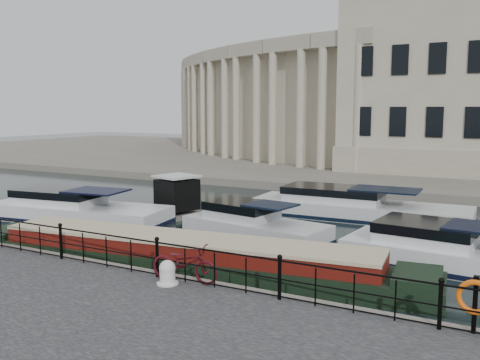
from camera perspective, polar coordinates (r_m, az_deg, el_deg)
name	(u,v)px	position (r m, az deg, el deg)	size (l,w,h in m)	color
ground_plane	(199,274)	(18.36, -4.43, -9.96)	(160.00, 160.00, 0.00)	black
far_bank	(417,163)	(54.75, 18.39, 1.76)	(120.00, 42.00, 0.55)	#6B665B
railing	(157,255)	(16.26, -8.83, -7.96)	(24.14, 0.14, 1.22)	black
civic_building	(400,91)	(50.49, 16.70, 9.05)	(53.55, 31.84, 16.85)	#ADA38C
bicycle	(185,263)	(15.73, -5.93, -8.81)	(0.74, 2.11, 1.11)	#470C15
mooring_bollard	(167,273)	(15.64, -7.75, -9.80)	(0.63, 0.63, 0.70)	silver
life_ring_post	(475,298)	(13.19, 23.79, -11.46)	(0.81, 0.21, 1.33)	black
narrowboat	(182,260)	(18.70, -6.16, -8.48)	(17.15, 4.27, 1.62)	black
harbour_hut	(177,197)	(28.01, -6.73, -1.83)	(3.11, 2.82, 2.16)	#6B665B
cabin_cruisers	(269,222)	(24.68, 3.13, -4.47)	(26.02, 11.14, 1.99)	white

